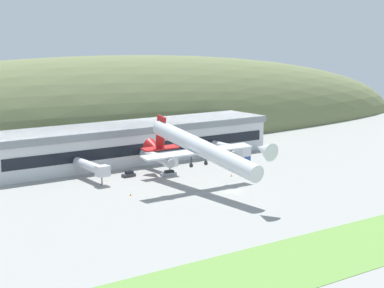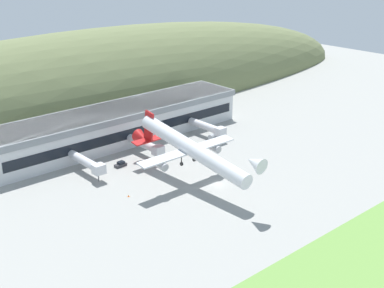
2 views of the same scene
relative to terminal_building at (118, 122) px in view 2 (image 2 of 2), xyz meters
The scene contains 13 objects.
ground_plane 49.77m from the terminal_building, 88.85° to the right, with size 417.34×417.34×0.00m, color gray.
grass_strip_foreground 96.85m from the terminal_building, 89.41° to the right, with size 375.61×20.85×0.08m, color #669342.
hill_backdrop 47.52m from the terminal_building, 72.46° to the left, with size 330.97×59.57×63.53m, color #667047.
terminal_building is the anchor object (origin of this frame).
jetway_0 30.09m from the terminal_building, 141.68° to the right, with size 3.38×17.13×5.43m.
jetway_1 18.68m from the terminal_building, 94.74° to the right, with size 3.38×16.81×5.43m.
jetway_2 31.69m from the terminal_building, 35.91° to the right, with size 3.38×17.01×5.43m.
cargo_airplane 43.63m from the terminal_building, 95.97° to the right, with size 33.42×52.79×12.40m.
service_car_0 23.93m from the terminal_building, 122.75° to the right, with size 3.95×2.08×1.62m.
service_car_1 25.33m from the terminal_building, 95.27° to the right, with size 4.64×2.02×1.43m.
fuel_truck 34.70m from the terminal_building, 41.62° to the right, with size 7.24×2.70×3.04m.
traffic_cone_0 45.15m from the terminal_building, 120.72° to the right, with size 0.52×0.52×0.58m.
traffic_cone_1 38.29m from the terminal_building, 72.25° to the right, with size 0.52×0.52×0.58m.
Camera 2 is at (-97.83, -99.57, 65.65)m, focal length 50.00 mm.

